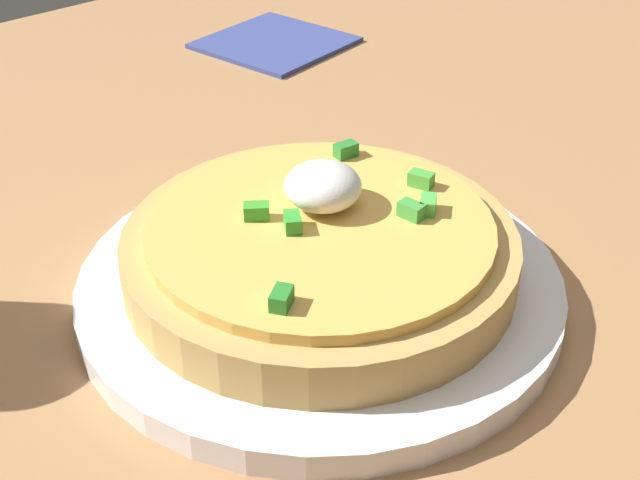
{
  "coord_description": "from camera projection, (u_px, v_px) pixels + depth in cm",
  "views": [
    {
      "loc": [
        -27.57,
        -37.14,
        30.14
      ],
      "look_at": [
        -3.74,
        -11.06,
        6.71
      ],
      "focal_mm": 46.92,
      "sensor_mm": 36.0,
      "label": 1
    }
  ],
  "objects": [
    {
      "name": "napkin",
      "position": [
        275.0,
        43.0,
        0.75
      ],
      "size": [
        12.99,
        12.99,
        0.4
      ],
      "primitive_type": "cube",
      "rotation": [
        0.0,
        0.0,
        0.15
      ],
      "color": "#394689",
      "rests_on": "dining_table"
    },
    {
      "name": "dining_table",
      "position": [
        248.0,
        214.0,
        0.54
      ],
      "size": [
        110.13,
        82.74,
        3.23
      ],
      "primitive_type": "cube",
      "color": "#A6774B",
      "rests_on": "ground"
    },
    {
      "name": "plate",
      "position": [
        320.0,
        283.0,
        0.44
      ],
      "size": [
        25.14,
        25.14,
        1.48
      ],
      "primitive_type": "cylinder",
      "color": "white",
      "rests_on": "dining_table"
    },
    {
      "name": "pizza",
      "position": [
        320.0,
        247.0,
        0.43
      ],
      "size": [
        20.15,
        20.15,
        5.37
      ],
      "color": "tan",
      "rests_on": "plate"
    }
  ]
}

